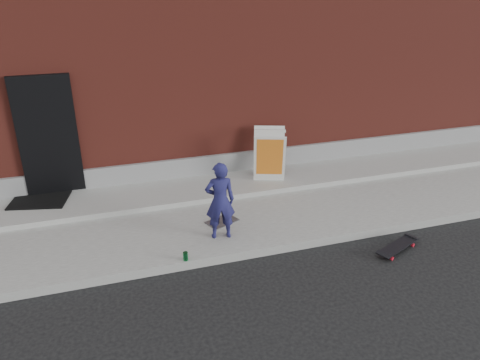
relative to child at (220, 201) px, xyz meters
name	(u,v)px	position (x,y,z in m)	size (l,w,h in m)	color
ground	(229,263)	(-0.03, -0.57, -0.81)	(80.00, 80.00, 0.00)	black
sidewalk	(206,215)	(-0.03, 0.93, -0.73)	(20.00, 3.00, 0.15)	slate
apron	(195,189)	(-0.03, 1.83, -0.61)	(20.00, 1.20, 0.10)	gray
building	(154,40)	(-0.03, 6.43, 1.69)	(20.00, 8.10, 5.00)	maroon
child	(220,201)	(0.00, 0.00, 0.00)	(0.48, 0.32, 1.32)	#1C1B4D
skateboard	(398,246)	(2.70, -1.06, -0.73)	(0.90, 0.56, 0.10)	red
pizza_sign	(269,155)	(1.52, 1.77, -0.03)	(0.84, 0.91, 1.05)	silver
soda_can	(186,256)	(-0.70, -0.52, -0.59)	(0.08, 0.08, 0.14)	#177738
doormat	(40,199)	(-2.93, 2.13, -0.55)	(1.00, 0.81, 0.03)	black
utility_plate	(222,221)	(0.15, 0.47, -0.65)	(0.53, 0.34, 0.02)	#55555A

